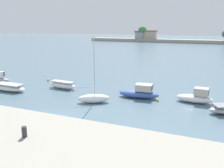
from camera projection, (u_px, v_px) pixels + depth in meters
ground_plane at (50, 119)px, 22.52m from camera, size 400.00×400.00×0.00m
mooring_bollard at (24, 132)px, 13.55m from camera, size 0.28×0.28×0.61m
moored_boat_1 at (9, 87)px, 32.14m from camera, size 5.06×1.78×0.97m
moored_boat_2 at (63, 85)px, 33.32m from camera, size 4.30×1.55×1.01m
moored_boat_3 at (94, 98)px, 27.20m from camera, size 3.71×2.72×7.39m
moored_boat_4 at (140, 93)px, 29.05m from camera, size 4.98×2.20×1.70m
moored_boat_5 at (196, 97)px, 27.19m from camera, size 4.09×1.73×1.75m
mooring_buoy_0 at (48, 80)px, 37.97m from camera, size 0.39×0.39×0.39m
mooring_buoy_1 at (158, 100)px, 27.74m from camera, size 0.31×0.31×0.31m
distant_shoreline at (194, 39)px, 117.10m from camera, size 101.42×6.88×7.99m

